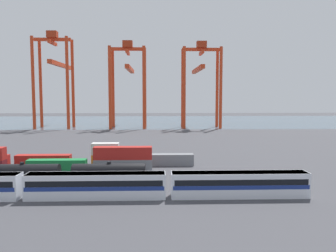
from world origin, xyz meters
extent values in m
plane|color=#424247|center=(0.00, 40.00, 0.00)|extent=(420.00, 420.00, 0.00)
cube|color=#475B6B|center=(0.00, 144.40, 0.00)|extent=(400.00, 110.00, 0.01)
cube|color=silver|center=(10.78, -19.33, 1.95)|extent=(21.35, 3.10, 3.90)
cube|color=navy|center=(10.78, -19.33, 1.85)|extent=(20.92, 3.14, 0.64)
cube|color=black|center=(10.78, -19.33, 2.63)|extent=(20.49, 3.13, 0.90)
cube|color=slate|center=(10.78, -19.33, 3.72)|extent=(21.13, 2.85, 0.36)
cube|color=silver|center=(33.03, -19.33, 1.95)|extent=(21.35, 3.10, 3.90)
cube|color=navy|center=(33.03, -19.33, 1.85)|extent=(20.92, 3.14, 0.64)
cube|color=black|center=(33.03, -19.33, 2.63)|extent=(20.49, 3.13, 0.90)
cube|color=slate|center=(33.03, -19.33, 3.72)|extent=(21.13, 2.85, 0.36)
cube|color=#232326|center=(-3.18, -12.27, 0.55)|extent=(12.67, 2.50, 1.10)
cylinder|color=black|center=(-3.18, -12.27, 2.54)|extent=(12.67, 2.89, 2.89)
cylinder|color=black|center=(-3.18, -12.27, 4.17)|extent=(0.70, 0.70, 0.36)
cube|color=#232326|center=(11.80, -12.27, 0.55)|extent=(12.67, 2.50, 1.10)
cylinder|color=black|center=(11.80, -12.27, 2.54)|extent=(12.67, 2.89, 2.89)
cylinder|color=black|center=(11.80, -12.27, 4.17)|extent=(0.70, 0.70, 0.36)
cube|color=#197538|center=(-0.64, -0.56, 1.30)|extent=(12.10, 2.44, 2.60)
cube|color=slate|center=(13.07, -0.56, 1.30)|extent=(12.10, 2.44, 2.60)
cube|color=#AD211C|center=(13.07, -0.56, 3.90)|extent=(12.10, 2.44, 2.60)
cube|color=#AD211C|center=(-5.35, 5.34, 1.30)|extent=(12.10, 2.44, 2.60)
cube|color=orange|center=(8.54, 5.34, 1.30)|extent=(6.04, 2.44, 2.60)
cube|color=silver|center=(8.54, 5.34, 3.90)|extent=(6.04, 2.44, 2.60)
cube|color=slate|center=(22.42, 5.34, 1.30)|extent=(12.10, 2.44, 2.60)
cylinder|color=red|center=(-38.80, 94.40, 22.08)|extent=(1.50, 1.50, 44.16)
cylinder|color=red|center=(-22.53, 94.40, 22.08)|extent=(1.50, 1.50, 44.16)
cylinder|color=red|center=(-38.80, 104.88, 22.08)|extent=(1.50, 1.50, 44.16)
cylinder|color=red|center=(-22.53, 104.88, 22.08)|extent=(1.50, 1.50, 44.16)
cube|color=red|center=(-30.67, 99.64, 43.36)|extent=(17.87, 1.20, 1.60)
cube|color=red|center=(-30.67, 99.64, 41.76)|extent=(1.20, 12.08, 1.60)
cube|color=red|center=(-30.67, 114.01, 32.32)|extent=(2.00, 41.05, 2.00)
cube|color=#9F2C14|center=(-30.67, 99.64, 45.76)|extent=(4.80, 4.00, 3.20)
cylinder|color=red|center=(-2.26, 93.93, 19.87)|extent=(1.50, 1.50, 39.74)
cylinder|color=red|center=(14.08, 93.93, 19.87)|extent=(1.50, 1.50, 39.74)
cylinder|color=red|center=(-2.26, 105.35, 19.87)|extent=(1.50, 1.50, 39.74)
cylinder|color=red|center=(14.08, 105.35, 19.87)|extent=(1.50, 1.50, 39.74)
cube|color=red|center=(5.91, 99.64, 38.94)|extent=(17.94, 1.20, 1.60)
cube|color=red|center=(5.91, 99.64, 37.34)|extent=(1.20, 13.02, 1.60)
cube|color=red|center=(5.91, 113.13, 30.16)|extent=(2.00, 38.53, 2.00)
cube|color=#9F2C14|center=(5.91, 99.64, 41.34)|extent=(4.80, 4.00, 3.20)
cylinder|color=red|center=(33.54, 94.71, 19.85)|extent=(1.50, 1.50, 39.69)
cylinder|color=red|center=(51.43, 94.71, 19.85)|extent=(1.50, 1.50, 39.69)
cylinder|color=red|center=(33.54, 104.57, 19.85)|extent=(1.50, 1.50, 39.69)
cylinder|color=red|center=(51.43, 104.57, 19.85)|extent=(1.50, 1.50, 39.69)
cube|color=red|center=(42.49, 99.64, 38.89)|extent=(19.49, 1.20, 1.60)
cube|color=red|center=(42.49, 99.64, 37.29)|extent=(1.20, 11.47, 1.60)
cube|color=red|center=(42.49, 114.34, 30.17)|extent=(2.00, 41.99, 2.00)
cube|color=#9F2C14|center=(42.49, 99.64, 41.29)|extent=(4.80, 4.00, 3.20)
camera|label=1|loc=(20.13, -71.03, 15.67)|focal=36.38mm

